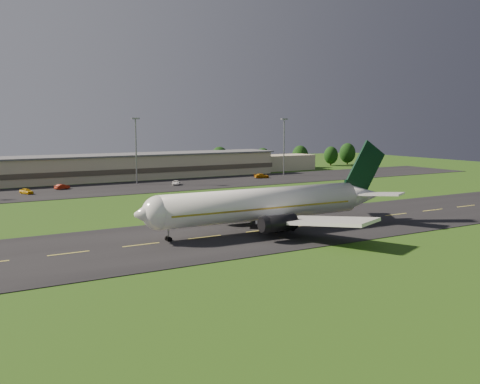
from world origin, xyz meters
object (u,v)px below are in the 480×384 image
terminal (125,167)px  light_mast_centre (136,143)px  service_vehicle_a (26,191)px  service_vehicle_d (262,176)px  light_mast_east (284,140)px  service_vehicle_b (62,187)px  airliner (266,204)px  service_vehicle_c (176,183)px

terminal → light_mast_centre: bearing=-95.0°
service_vehicle_a → service_vehicle_d: size_ratio=0.85×
light_mast_centre → service_vehicle_a: size_ratio=4.61×
light_mast_east → service_vehicle_b: light_mast_east is taller
light_mast_centre → airliner: bearing=-92.8°
light_mast_centre → light_mast_east: same height
light_mast_centre → service_vehicle_d: light_mast_centre is taller
light_mast_east → service_vehicle_a: 89.45m
service_vehicle_a → service_vehicle_c: service_vehicle_a is taller
airliner → light_mast_centre: 80.52m
terminal → light_mast_centre: size_ratio=7.13×
airliner → light_mast_centre: bearing=88.4°
airliner → service_vehicle_b: bearing=105.0°
terminal → service_vehicle_a: bearing=-144.9°
airliner → light_mast_east: light_mast_east is taller
service_vehicle_c → light_mast_east: bearing=35.5°
light_mast_east → service_vehicle_b: size_ratio=4.65×
service_vehicle_a → service_vehicle_b: 11.80m
terminal → service_vehicle_b: bearing=-142.5°
airliner → service_vehicle_c: airliner is taller
terminal → light_mast_east: light_mast_east is taller
service_vehicle_a → service_vehicle_b: bearing=3.2°
service_vehicle_c → airliner: bearing=-75.9°
service_vehicle_c → service_vehicle_d: bearing=31.2°
light_mast_centre → service_vehicle_c: bearing=-43.8°
light_mast_east → service_vehicle_d: light_mast_east is taller
airliner → service_vehicle_b: (-19.00, 77.50, -3.84)m
light_mast_east → service_vehicle_c: (-45.74, -8.87, -11.98)m
service_vehicle_c → service_vehicle_d: (33.27, 3.88, 0.10)m
airliner → light_mast_centre: (3.93, 80.02, 8.08)m
light_mast_east → service_vehicle_c: size_ratio=4.29×
service_vehicle_a → light_mast_centre: bearing=-11.8°
airliner → service_vehicle_d: bearing=59.5°
airliner → terminal: size_ratio=0.35×
light_mast_centre → service_vehicle_a: bearing=-166.2°
service_vehicle_d → terminal: bearing=70.6°
service_vehicle_c → light_mast_centre: bearing=160.8°
service_vehicle_b → service_vehicle_d: 65.50m
service_vehicle_a → service_vehicle_c: (42.54, -0.67, -0.09)m
light_mast_centre → light_mast_east: size_ratio=1.00×
airliner → service_vehicle_a: bearing=113.5°
light_mast_centre → service_vehicle_c: 17.54m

